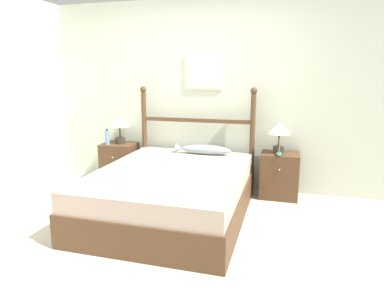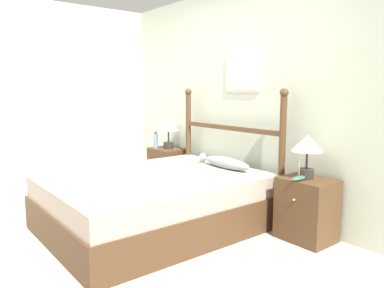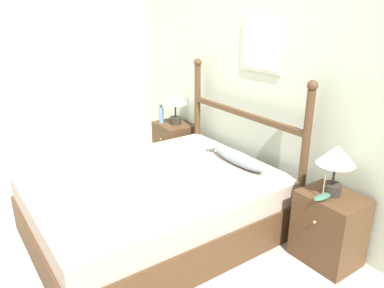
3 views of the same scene
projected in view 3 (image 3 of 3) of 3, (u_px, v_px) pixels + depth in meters
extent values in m
plane|color=#B7AD9E|center=(96.00, 251.00, 3.14)|extent=(16.00, 16.00, 0.00)
cube|color=beige|center=(255.00, 78.00, 3.63)|extent=(6.40, 0.06, 2.55)
cube|color=beige|center=(262.00, 46.00, 3.41)|extent=(0.51, 0.02, 0.47)
cube|color=silver|center=(261.00, 46.00, 3.41)|extent=(0.45, 0.01, 0.41)
cube|color=beige|center=(17.00, 66.00, 4.33)|extent=(0.06, 6.40, 2.55)
cube|color=white|center=(137.00, 55.00, 5.12)|extent=(0.01, 1.00, 1.00)
cube|color=silver|center=(137.00, 55.00, 5.12)|extent=(0.01, 0.92, 0.92)
cube|color=#4C331E|center=(156.00, 215.00, 3.36)|extent=(1.59, 2.08, 0.33)
cube|color=tan|center=(155.00, 189.00, 3.26)|extent=(1.55, 2.04, 0.20)
cylinder|color=#4C331E|center=(197.00, 123.00, 4.31)|extent=(0.07, 0.07, 1.32)
sphere|color=#4C331E|center=(198.00, 62.00, 4.07)|extent=(0.09, 0.09, 0.09)
cylinder|color=#4C331E|center=(303.00, 167.00, 3.14)|extent=(0.07, 0.07, 1.32)
sphere|color=#4C331E|center=(312.00, 85.00, 2.90)|extent=(0.09, 0.09, 0.09)
cube|color=#4C331E|center=(243.00, 114.00, 3.63)|extent=(1.52, 0.05, 0.05)
cube|color=#4C331E|center=(175.00, 146.00, 4.68)|extent=(0.47, 0.37, 0.58)
sphere|color=tan|center=(161.00, 139.00, 4.53)|extent=(0.02, 0.02, 0.02)
cube|color=#4C331E|center=(329.00, 228.00, 2.94)|extent=(0.47, 0.37, 0.58)
sphere|color=tan|center=(315.00, 222.00, 2.79)|extent=(0.02, 0.02, 0.02)
cylinder|color=#2D2823|center=(176.00, 120.00, 4.55)|extent=(0.14, 0.14, 0.09)
cylinder|color=#2D2823|center=(175.00, 110.00, 4.51)|extent=(0.02, 0.02, 0.16)
cone|color=beige|center=(175.00, 98.00, 4.45)|extent=(0.29, 0.29, 0.15)
cylinder|color=#2D2823|center=(332.00, 189.00, 2.85)|extent=(0.14, 0.14, 0.09)
cylinder|color=#2D2823|center=(334.00, 174.00, 2.81)|extent=(0.02, 0.02, 0.16)
cone|color=beige|center=(337.00, 155.00, 2.75)|extent=(0.29, 0.29, 0.15)
cylinder|color=#668CB2|center=(161.00, 115.00, 4.57)|extent=(0.06, 0.06, 0.20)
sphere|color=#333338|center=(161.00, 106.00, 4.53)|extent=(0.04, 0.04, 0.04)
ellipsoid|color=#386651|center=(322.00, 197.00, 2.78)|extent=(0.07, 0.19, 0.04)
cylinder|color=#997F56|center=(324.00, 184.00, 2.74)|extent=(0.01, 0.01, 0.17)
ellipsoid|color=#8499A3|center=(239.00, 158.00, 3.49)|extent=(0.66, 0.14, 0.12)
cone|color=#8499A3|center=(214.00, 147.00, 3.77)|extent=(0.08, 0.11, 0.11)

